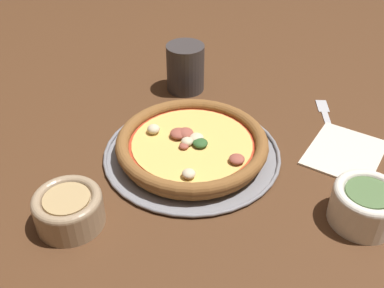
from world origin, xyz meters
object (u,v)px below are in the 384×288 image
pizza (192,144)px  bowl_near (69,208)px  drinking_cup (185,68)px  napkin (345,152)px  pizza_tray (192,153)px  bowl_far (366,204)px  fork (328,123)px

pizza → bowl_near: bowl_near is taller
drinking_cup → napkin: 0.37m
drinking_cup → pizza_tray: bearing=59.3°
bowl_far → napkin: 0.16m
napkin → drinking_cup: bearing=-72.9°
pizza_tray → bowl_near: (0.24, 0.03, 0.03)m
bowl_near → bowl_far: 0.44m
bowl_far → drinking_cup: 0.48m
bowl_near → napkin: bearing=165.8°
pizza_tray → fork: pizza_tray is taller
napkin → bowl_far: bearing=48.9°
bowl_near → fork: 0.52m
bowl_far → drinking_cup: (0.00, -0.48, 0.02)m
pizza_tray → napkin: size_ratio=1.72×
bowl_near → bowl_far: bearing=146.5°
drinking_cup → fork: size_ratio=0.61×
bowl_far → napkin: bearing=-131.1°
pizza_tray → drinking_cup: size_ratio=3.08×
drinking_cup → pizza: bearing=59.2°
napkin → fork: napkin is taller
drinking_cup → napkin: size_ratio=0.56×
bowl_near → bowl_far: (-0.36, 0.24, 0.00)m
pizza → drinking_cup: (-0.12, -0.20, 0.03)m
pizza_tray → drinking_cup: (-0.12, -0.20, 0.05)m
pizza_tray → napkin: 0.28m
bowl_far → bowl_near: bearing=-33.5°
pizza_tray → pizza: pizza is taller
pizza → fork: (-0.28, 0.07, -0.02)m
fork → drinking_cup: bearing=67.0°
bowl_near → napkin: size_ratio=0.56×
pizza → bowl_far: (-0.12, 0.27, 0.01)m
pizza_tray → pizza: bearing=22.2°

